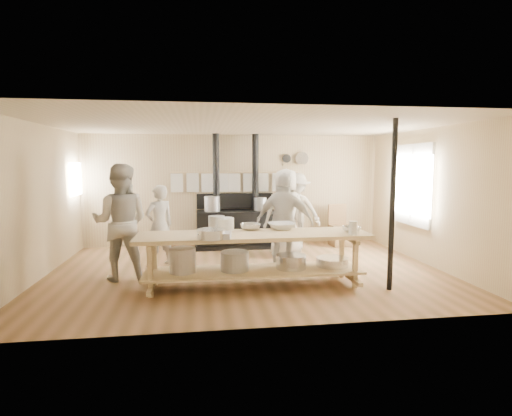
{
  "coord_description": "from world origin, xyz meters",
  "views": [
    {
      "loc": [
        -0.82,
        -6.98,
        1.94
      ],
      "look_at": [
        0.19,
        0.2,
        1.12
      ],
      "focal_mm": 28.0,
      "sensor_mm": 36.0,
      "label": 1
    }
  ],
  "objects_px": {
    "cook_left": "(121,222)",
    "roasting_pan": "(217,235)",
    "cook_right": "(285,222)",
    "cook_by_window": "(296,211)",
    "cook_far_left": "(159,225)",
    "prep_table": "(253,254)",
    "cook_center": "(285,213)",
    "chair": "(340,233)",
    "stove": "(236,225)"
  },
  "relations": [
    {
      "from": "cook_center",
      "to": "roasting_pan",
      "type": "distance_m",
      "value": 2.8
    },
    {
      "from": "stove",
      "to": "cook_right",
      "type": "bearing_deg",
      "value": -72.89
    },
    {
      "from": "cook_left",
      "to": "chair",
      "type": "distance_m",
      "value": 5.09
    },
    {
      "from": "stove",
      "to": "prep_table",
      "type": "height_order",
      "value": "stove"
    },
    {
      "from": "cook_far_left",
      "to": "cook_by_window",
      "type": "relative_size",
      "value": 0.9
    },
    {
      "from": "cook_right",
      "to": "roasting_pan",
      "type": "xyz_separation_m",
      "value": [
        -1.25,
        -1.16,
        0.01
      ]
    },
    {
      "from": "cook_far_left",
      "to": "chair",
      "type": "distance_m",
      "value": 4.27
    },
    {
      "from": "cook_by_window",
      "to": "roasting_pan",
      "type": "relative_size",
      "value": 4.38
    },
    {
      "from": "cook_far_left",
      "to": "cook_center",
      "type": "relative_size",
      "value": 0.84
    },
    {
      "from": "roasting_pan",
      "to": "stove",
      "type": "bearing_deg",
      "value": 80.29
    },
    {
      "from": "prep_table",
      "to": "cook_right",
      "type": "height_order",
      "value": "cook_right"
    },
    {
      "from": "cook_left",
      "to": "cook_right",
      "type": "xyz_separation_m",
      "value": [
        2.8,
        0.12,
        -0.08
      ]
    },
    {
      "from": "prep_table",
      "to": "cook_right",
      "type": "bearing_deg",
      "value": 50.75
    },
    {
      "from": "cook_center",
      "to": "chair",
      "type": "bearing_deg",
      "value": -160.46
    },
    {
      "from": "cook_left",
      "to": "stove",
      "type": "bearing_deg",
      "value": -130.2
    },
    {
      "from": "stove",
      "to": "cook_far_left",
      "type": "height_order",
      "value": "stove"
    },
    {
      "from": "prep_table",
      "to": "cook_by_window",
      "type": "bearing_deg",
      "value": 63.67
    },
    {
      "from": "stove",
      "to": "chair",
      "type": "height_order",
      "value": "stove"
    },
    {
      "from": "prep_table",
      "to": "cook_left",
      "type": "distance_m",
      "value": 2.28
    },
    {
      "from": "stove",
      "to": "cook_center",
      "type": "height_order",
      "value": "stove"
    },
    {
      "from": "cook_left",
      "to": "cook_right",
      "type": "bearing_deg",
      "value": -175.2
    },
    {
      "from": "prep_table",
      "to": "cook_far_left",
      "type": "relative_size",
      "value": 2.34
    },
    {
      "from": "cook_right",
      "to": "cook_by_window",
      "type": "height_order",
      "value": "cook_right"
    },
    {
      "from": "roasting_pan",
      "to": "chair",
      "type": "bearing_deg",
      "value": 46.44
    },
    {
      "from": "cook_left",
      "to": "cook_by_window",
      "type": "distance_m",
      "value": 4.03
    },
    {
      "from": "stove",
      "to": "chair",
      "type": "distance_m",
      "value": 2.47
    },
    {
      "from": "stove",
      "to": "prep_table",
      "type": "relative_size",
      "value": 0.72
    },
    {
      "from": "prep_table",
      "to": "chair",
      "type": "xyz_separation_m",
      "value": [
        2.45,
        2.85,
        -0.23
      ]
    },
    {
      "from": "cook_far_left",
      "to": "cook_by_window",
      "type": "height_order",
      "value": "cook_by_window"
    },
    {
      "from": "cook_left",
      "to": "chair",
      "type": "xyz_separation_m",
      "value": [
        4.57,
        2.14,
        -0.68
      ]
    },
    {
      "from": "cook_far_left",
      "to": "chair",
      "type": "bearing_deg",
      "value": 165.19
    },
    {
      "from": "cook_right",
      "to": "prep_table",
      "type": "bearing_deg",
      "value": 75.45
    },
    {
      "from": "cook_far_left",
      "to": "cook_left",
      "type": "relative_size",
      "value": 0.8
    },
    {
      "from": "roasting_pan",
      "to": "cook_by_window",
      "type": "bearing_deg",
      "value": 57.9
    },
    {
      "from": "cook_by_window",
      "to": "cook_right",
      "type": "bearing_deg",
      "value": -84.19
    },
    {
      "from": "prep_table",
      "to": "cook_center",
      "type": "relative_size",
      "value": 1.97
    },
    {
      "from": "prep_table",
      "to": "cook_by_window",
      "type": "xyz_separation_m",
      "value": [
        1.36,
        2.75,
        0.34
      ]
    },
    {
      "from": "roasting_pan",
      "to": "cook_far_left",
      "type": "bearing_deg",
      "value": 118.24
    },
    {
      "from": "stove",
      "to": "cook_center",
      "type": "bearing_deg",
      "value": -46.54
    },
    {
      "from": "cook_by_window",
      "to": "roasting_pan",
      "type": "distance_m",
      "value": 3.63
    },
    {
      "from": "chair",
      "to": "prep_table",
      "type": "bearing_deg",
      "value": -134.77
    },
    {
      "from": "cook_right",
      "to": "roasting_pan",
      "type": "relative_size",
      "value": 4.53
    },
    {
      "from": "roasting_pan",
      "to": "cook_right",
      "type": "bearing_deg",
      "value": 42.88
    },
    {
      "from": "cook_by_window",
      "to": "cook_far_left",
      "type": "bearing_deg",
      "value": -132.51
    },
    {
      "from": "cook_right",
      "to": "cook_by_window",
      "type": "distance_m",
      "value": 2.04
    },
    {
      "from": "cook_left",
      "to": "roasting_pan",
      "type": "distance_m",
      "value": 1.87
    },
    {
      "from": "cook_right",
      "to": "cook_far_left",
      "type": "bearing_deg",
      "value": 6.9
    },
    {
      "from": "cook_by_window",
      "to": "chair",
      "type": "bearing_deg",
      "value": 30.8
    },
    {
      "from": "cook_left",
      "to": "cook_by_window",
      "type": "bearing_deg",
      "value": -147.26
    },
    {
      "from": "cook_left",
      "to": "cook_center",
      "type": "bearing_deg",
      "value": -154.53
    }
  ]
}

